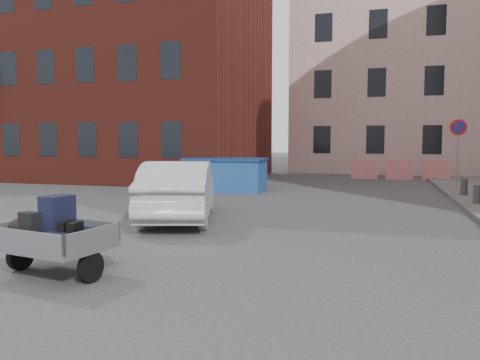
% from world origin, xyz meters
% --- Properties ---
extents(ground, '(120.00, 120.00, 0.00)m').
position_xyz_m(ground, '(0.00, 0.00, 0.00)').
color(ground, '#38383A').
rests_on(ground, ground).
extents(building_brick, '(12.00, 10.00, 14.00)m').
position_xyz_m(building_brick, '(-9.00, 13.00, 7.00)').
color(building_brick, '#591E16').
rests_on(building_brick, ground).
extents(building_pink, '(16.00, 8.00, 14.00)m').
position_xyz_m(building_pink, '(6.00, 22.00, 7.00)').
color(building_pink, '#BC9A91').
rests_on(building_pink, ground).
extents(far_building, '(6.00, 6.00, 8.00)m').
position_xyz_m(far_building, '(-20.00, 22.00, 4.00)').
color(far_building, maroon).
rests_on(far_building, ground).
extents(no_parking_sign, '(0.60, 0.09, 2.65)m').
position_xyz_m(no_parking_sign, '(6.00, 9.48, 2.01)').
color(no_parking_sign, gray).
rests_on(no_parking_sign, sidewalk).
extents(barriers, '(4.70, 0.18, 1.00)m').
position_xyz_m(barriers, '(4.20, 15.00, 0.50)').
color(barriers, red).
rests_on(barriers, ground).
extents(trailer, '(1.76, 1.92, 1.20)m').
position_xyz_m(trailer, '(-1.49, -3.91, 0.61)').
color(trailer, black).
rests_on(trailer, ground).
extents(dumpster, '(3.09, 1.60, 1.30)m').
position_xyz_m(dumpster, '(-2.56, 7.61, 0.65)').
color(dumpster, '#2252A1').
rests_on(dumpster, ground).
extents(silver_car, '(2.83, 4.77, 1.48)m').
position_xyz_m(silver_car, '(-1.67, 1.15, 0.74)').
color(silver_car, '#B6B9BE').
rests_on(silver_car, ground).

